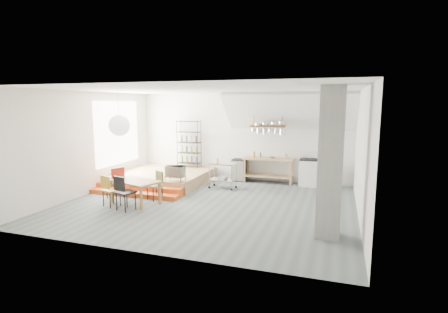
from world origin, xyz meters
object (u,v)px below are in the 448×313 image
(stove, at_px, (308,172))
(mini_fridge, at_px, (239,170))
(dining_table, at_px, (135,183))
(rolling_cart, at_px, (223,172))

(stove, relative_size, mini_fridge, 1.47)
(stove, relative_size, dining_table, 0.74)
(dining_table, xyz_separation_m, mini_fridge, (1.99, 3.81, -0.20))
(dining_table, distance_m, rolling_cart, 3.07)
(rolling_cart, bearing_deg, dining_table, -122.05)
(stove, distance_m, mini_fridge, 2.51)
(rolling_cart, relative_size, mini_fridge, 1.13)
(stove, relative_size, rolling_cart, 1.30)
(mini_fridge, bearing_deg, rolling_cart, -98.37)
(dining_table, height_order, rolling_cart, rolling_cart)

